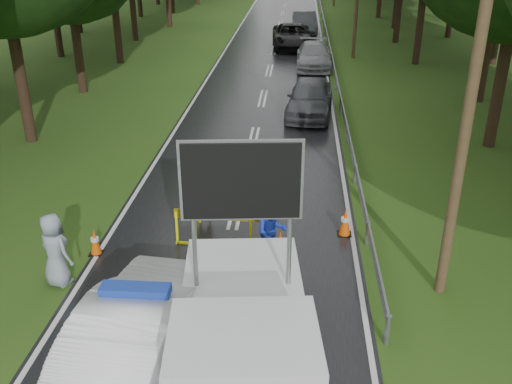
# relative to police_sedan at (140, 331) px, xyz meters

# --- Properties ---
(ground) EXTENTS (160.00, 160.00, 0.00)m
(ground) POSITION_rel_police_sedan_xyz_m (1.11, 1.03, -0.86)
(ground) COLOR #284814
(ground) RESTS_ON ground
(road) EXTENTS (7.00, 140.00, 0.02)m
(road) POSITION_rel_police_sedan_xyz_m (1.11, 31.03, -0.85)
(road) COLOR black
(road) RESTS_ON ground
(guardrail) EXTENTS (0.12, 60.06, 0.70)m
(guardrail) POSITION_rel_police_sedan_xyz_m (4.81, 30.70, -0.31)
(guardrail) COLOR gray
(guardrail) RESTS_ON ground
(utility_pole_near) EXTENTS (1.40, 0.24, 10.00)m
(utility_pole_near) POSITION_rel_police_sedan_xyz_m (6.31, 3.03, 4.21)
(utility_pole_near) COLOR #44341F
(utility_pole_near) RESTS_ON ground
(police_sedan) EXTENTS (2.31, 5.33, 1.88)m
(police_sedan) POSITION_rel_police_sedan_xyz_m (0.00, 0.00, 0.00)
(police_sedan) COLOR white
(police_sedan) RESTS_ON ground
(work_truck) EXTENTS (2.96, 5.68, 4.35)m
(work_truck) POSITION_rel_police_sedan_xyz_m (2.01, -0.47, 0.32)
(work_truck) COLOR gray
(work_truck) RESTS_ON ground
(barrier) EXTENTS (2.58, 0.16, 1.06)m
(barrier) POSITION_rel_police_sedan_xyz_m (0.97, 4.64, -0.05)
(barrier) COLOR #F0FF0D
(barrier) RESTS_ON ground
(officer) EXTENTS (0.73, 0.67, 1.67)m
(officer) POSITION_rel_police_sedan_xyz_m (0.24, 6.03, -0.02)
(officer) COLOR #D5BD0B
(officer) RESTS_ON ground
(civilian) EXTENTS (0.98, 0.86, 1.70)m
(civilian) POSITION_rel_police_sedan_xyz_m (2.29, 4.03, -0.01)
(civilian) COLOR #1A30AA
(civilian) RESTS_ON ground
(bystander_right) EXTENTS (1.07, 0.95, 1.84)m
(bystander_right) POSITION_rel_police_sedan_xyz_m (-2.72, 2.65, 0.06)
(bystander_right) COLOR gray
(bystander_right) RESTS_ON ground
(queue_car_first) EXTENTS (2.33, 4.93, 1.63)m
(queue_car_first) POSITION_rel_police_sedan_xyz_m (3.37, 16.47, -0.04)
(queue_car_first) COLOR #404348
(queue_car_first) RESTS_ON ground
(queue_car_second) EXTENTS (2.01, 4.94, 1.43)m
(queue_car_second) POSITION_rel_police_sedan_xyz_m (3.71, 26.04, -0.14)
(queue_car_second) COLOR #9B9DA3
(queue_car_second) RESTS_ON ground
(queue_car_third) EXTENTS (3.04, 5.95, 1.61)m
(queue_car_third) POSITION_rel_police_sedan_xyz_m (2.32, 32.04, -0.05)
(queue_car_third) COLOR black
(queue_car_third) RESTS_ON ground
(queue_car_fourth) EXTENTS (2.06, 5.03, 1.62)m
(queue_car_fourth) POSITION_rel_police_sedan_xyz_m (3.18, 38.04, -0.05)
(queue_car_fourth) COLOR #3E4145
(queue_car_fourth) RESTS_ON ground
(cone_near_left) EXTENTS (0.36, 0.36, 0.75)m
(cone_near_left) POSITION_rel_police_sedan_xyz_m (-1.49, 0.03, -0.49)
(cone_near_left) COLOR black
(cone_near_left) RESTS_ON ground
(cone_center) EXTENTS (0.34, 0.34, 0.71)m
(cone_center) POSITION_rel_police_sedan_xyz_m (1.46, 3.03, -0.51)
(cone_center) COLOR black
(cone_center) RESTS_ON ground
(cone_far) EXTENTS (0.38, 0.38, 0.81)m
(cone_far) POSITION_rel_police_sedan_xyz_m (2.51, 4.14, -0.47)
(cone_far) COLOR black
(cone_far) RESTS_ON ground
(cone_left_mid) EXTENTS (0.35, 0.35, 0.73)m
(cone_left_mid) POSITION_rel_police_sedan_xyz_m (-2.29, 4.03, -0.50)
(cone_left_mid) COLOR black
(cone_left_mid) RESTS_ON ground
(cone_right) EXTENTS (0.39, 0.39, 0.82)m
(cone_right) POSITION_rel_police_sedan_xyz_m (4.25, 5.53, -0.46)
(cone_right) COLOR black
(cone_right) RESTS_ON ground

